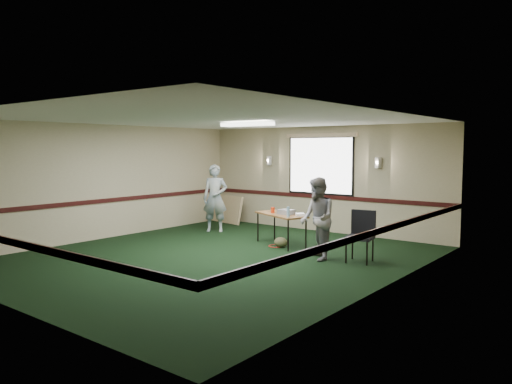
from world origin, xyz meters
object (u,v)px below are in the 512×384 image
Objects in this scene: folding_table at (281,216)px; person_right at (317,219)px; projector at (286,212)px; person_left at (215,198)px; conference_chair at (361,232)px.

person_right is (1.38, -0.74, 0.15)m from folding_table.
folding_table is 4.75× the size of projector.
projector reaches higher than folding_table.
person_left is at bearing 173.70° from projector.
conference_chair reaches higher than projector.
person_right is (-0.73, -0.40, 0.23)m from conference_chair.
person_left reaches higher than person_right.
person_left is at bearing -168.03° from folding_table.
conference_chair is (2.10, -0.34, -0.08)m from folding_table.
person_right is at bearing -51.43° from person_left.
projector is 0.20× the size of person_right.
projector is 1.99m from conference_chair.
conference_chair is at bearing 13.60° from folding_table.
person_right is at bearing -26.41° from projector.
person_left is at bearing -155.77° from person_right.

